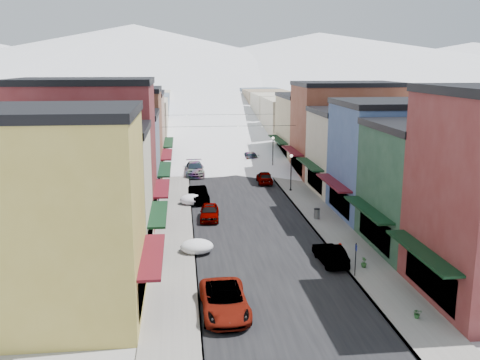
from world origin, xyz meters
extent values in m
plane|color=gray|center=(0.00, 0.00, 0.00)|extent=(600.00, 600.00, 0.00)
cube|color=black|center=(0.00, 60.00, 0.01)|extent=(10.00, 160.00, 0.01)
cube|color=gray|center=(-6.60, 60.00, 0.07)|extent=(3.20, 160.00, 0.15)
cube|color=gray|center=(6.60, 60.00, 0.07)|extent=(3.20, 160.00, 0.15)
cube|color=slate|center=(-5.05, 60.00, 0.07)|extent=(0.10, 160.00, 0.15)
cube|color=slate|center=(5.05, 60.00, 0.07)|extent=(0.10, 160.00, 0.15)
cube|color=gold|center=(-13.20, 4.00, 5.50)|extent=(10.00, 8.50, 11.00)
cube|color=black|center=(-13.20, 4.00, 11.25)|extent=(10.20, 8.70, 0.50)
cube|color=#560E18|center=(-7.60, 4.00, 3.20)|extent=(1.20, 7.22, 0.15)
cube|color=beige|center=(-13.20, 12.50, 4.50)|extent=(10.00, 8.00, 9.00)
cube|color=black|center=(-13.20, 12.50, 9.25)|extent=(10.20, 8.20, 0.50)
cube|color=black|center=(-7.60, 12.50, 3.20)|extent=(1.20, 6.80, 0.15)
cube|color=maroon|center=(-13.70, 20.50, 6.00)|extent=(11.00, 8.00, 12.00)
cube|color=black|center=(-13.70, 20.50, 12.25)|extent=(11.20, 8.20, 0.50)
cube|color=#560E18|center=(-7.60, 20.50, 3.20)|extent=(1.20, 6.80, 0.15)
cube|color=slate|center=(-13.20, 29.00, 4.25)|extent=(10.00, 9.00, 8.50)
cube|color=black|center=(-13.20, 29.00, 8.75)|extent=(10.20, 9.20, 0.50)
cube|color=black|center=(-7.60, 29.00, 3.20)|extent=(1.20, 7.65, 0.15)
cube|color=brown|center=(-14.20, 38.00, 5.25)|extent=(12.00, 9.00, 10.50)
cube|color=black|center=(-14.20, 38.00, 10.75)|extent=(12.20, 9.20, 0.50)
cube|color=#560E18|center=(-7.60, 38.00, 3.20)|extent=(1.20, 7.65, 0.15)
cube|color=tan|center=(-13.20, 48.00, 4.75)|extent=(10.00, 11.00, 9.50)
cube|color=black|center=(-13.20, 48.00, 9.75)|extent=(10.20, 11.20, 0.50)
cube|color=black|center=(-7.60, 48.00, 3.20)|extent=(1.20, 9.35, 0.15)
cube|color=black|center=(7.60, 3.00, 3.20)|extent=(1.20, 7.65, 0.15)
cube|color=#20442F|center=(13.20, 12.00, 4.50)|extent=(10.00, 9.00, 9.00)
cube|color=black|center=(13.20, 12.00, 9.25)|extent=(10.20, 9.20, 0.50)
cube|color=black|center=(7.60, 12.00, 3.20)|extent=(1.20, 7.65, 0.15)
cube|color=#3B5486|center=(13.20, 21.00, 5.00)|extent=(10.00, 9.00, 10.00)
cube|color=black|center=(13.20, 21.00, 10.25)|extent=(10.20, 9.20, 0.50)
cube|color=#560E18|center=(7.60, 21.00, 3.20)|extent=(1.20, 7.65, 0.15)
cube|color=beige|center=(13.70, 30.00, 4.25)|extent=(11.00, 9.00, 8.50)
cube|color=black|center=(13.70, 30.00, 8.75)|extent=(11.20, 9.20, 0.50)
cube|color=black|center=(7.60, 30.00, 3.20)|extent=(1.20, 7.65, 0.15)
cube|color=brown|center=(14.20, 39.00, 5.50)|extent=(12.00, 9.00, 11.00)
cube|color=black|center=(14.20, 39.00, 11.25)|extent=(12.20, 9.20, 0.50)
cube|color=#560E18|center=(7.60, 39.00, 3.20)|extent=(1.20, 7.65, 0.15)
cube|color=tan|center=(13.20, 49.00, 4.50)|extent=(10.00, 11.00, 9.00)
cube|color=black|center=(13.20, 49.00, 9.25)|extent=(10.20, 11.20, 0.50)
cube|color=black|center=(7.60, 49.00, 3.20)|extent=(1.20, 9.35, 0.15)
cube|color=gray|center=(-12.50, 62.00, 4.00)|extent=(9.00, 13.00, 8.00)
cube|color=gray|center=(12.50, 62.00, 4.00)|extent=(9.00, 13.00, 8.00)
cube|color=gray|center=(-12.50, 76.00, 4.00)|extent=(9.00, 13.00, 8.00)
cube|color=gray|center=(12.50, 76.00, 4.00)|extent=(9.00, 13.00, 8.00)
cube|color=gray|center=(-12.50, 90.00, 4.00)|extent=(9.00, 13.00, 8.00)
cube|color=gray|center=(12.50, 90.00, 4.00)|extent=(9.00, 13.00, 8.00)
cube|color=gray|center=(-12.50, 104.00, 4.00)|extent=(9.00, 13.00, 8.00)
cube|color=gray|center=(12.50, 104.00, 4.00)|extent=(9.00, 13.00, 8.00)
cube|color=silver|center=(0.00, 225.00, 6.00)|extent=(360.00, 40.00, 12.00)
cone|color=white|center=(-30.00, 275.00, 17.00)|extent=(300.00, 300.00, 34.00)
cone|color=white|center=(70.00, 270.00, 15.00)|extent=(320.00, 320.00, 30.00)
cone|color=white|center=(170.00, 290.00, 13.00)|extent=(280.00, 280.00, 26.00)
cylinder|color=black|center=(0.00, 40.00, 6.20)|extent=(16.40, 0.04, 0.04)
cylinder|color=black|center=(0.00, 55.00, 6.20)|extent=(16.40, 0.04, 0.04)
imported|color=white|center=(-3.66, 3.00, 0.77)|extent=(2.70, 5.61, 1.54)
imported|color=#A2A5AA|center=(-3.50, 21.44, 0.70)|extent=(1.95, 4.22, 1.40)
imported|color=black|center=(-4.24, 27.87, 0.75)|extent=(2.11, 4.71, 1.50)
imported|color=gray|center=(-4.30, 40.95, 0.82)|extent=(2.36, 5.68, 1.64)
imported|color=black|center=(4.30, 9.83, 0.68)|extent=(1.66, 4.20, 1.36)
imported|color=gray|center=(3.66, 35.50, 0.72)|extent=(1.88, 4.28, 1.44)
imported|color=black|center=(3.69, 49.16, 0.75)|extent=(2.24, 5.20, 1.49)
imported|color=#A8ABB1|center=(-0.66, 58.34, 0.83)|extent=(2.45, 5.05, 1.66)
imported|color=white|center=(1.29, 65.63, 0.71)|extent=(2.88, 5.33, 1.42)
cylinder|color=red|center=(5.46, 11.39, 0.20)|extent=(0.33, 0.33, 0.10)
cylinder|color=red|center=(5.46, 11.39, 0.44)|extent=(0.24, 0.24, 0.59)
sphere|color=red|center=(5.46, 11.39, 0.78)|extent=(0.26, 0.26, 0.26)
cylinder|color=red|center=(5.46, 11.39, 0.54)|extent=(0.44, 0.10, 0.10)
cylinder|color=black|center=(5.20, 7.14, 1.26)|extent=(0.06, 0.06, 2.22)
cube|color=navy|center=(5.20, 7.14, 2.07)|extent=(0.03, 0.30, 0.40)
cylinder|color=slate|center=(5.99, 20.22, 0.58)|extent=(0.50, 0.50, 0.87)
cylinder|color=black|center=(5.99, 20.22, 1.04)|extent=(0.54, 0.54, 0.06)
cylinder|color=black|center=(5.87, 31.14, 0.20)|extent=(0.27, 0.27, 0.09)
cylinder|color=black|center=(5.87, 31.14, 1.98)|extent=(0.11, 0.11, 3.66)
sphere|color=white|center=(5.87, 31.14, 3.95)|extent=(0.33, 0.33, 0.33)
cylinder|color=black|center=(5.88, 42.88, 0.20)|extent=(0.30, 0.30, 0.10)
cylinder|color=black|center=(5.88, 42.88, 2.14)|extent=(0.12, 0.12, 3.97)
sphere|color=white|center=(5.88, 42.88, 4.27)|extent=(0.36, 0.36, 0.36)
imported|color=#2A5E2A|center=(6.68, 1.00, 0.42)|extent=(0.54, 0.49, 0.54)
imported|color=#32652E|center=(6.27, 8.48, 0.49)|extent=(0.54, 0.54, 0.69)
ellipsoid|color=white|center=(-4.90, 12.86, 0.52)|extent=(2.44, 2.07, 1.03)
ellipsoid|color=white|center=(-4.70, 14.06, 0.26)|extent=(1.04, 0.94, 0.52)
ellipsoid|color=white|center=(-4.89, 26.66, 0.54)|extent=(2.54, 2.15, 1.07)
ellipsoid|color=white|center=(-4.69, 27.86, 0.27)|extent=(1.08, 0.98, 0.54)
ellipsoid|color=white|center=(-4.54, 43.33, 0.46)|extent=(2.18, 1.84, 0.92)
ellipsoid|color=white|center=(-4.34, 44.53, 0.23)|extent=(0.93, 0.84, 0.47)
camera|label=1|loc=(-5.82, -24.53, 13.69)|focal=40.00mm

